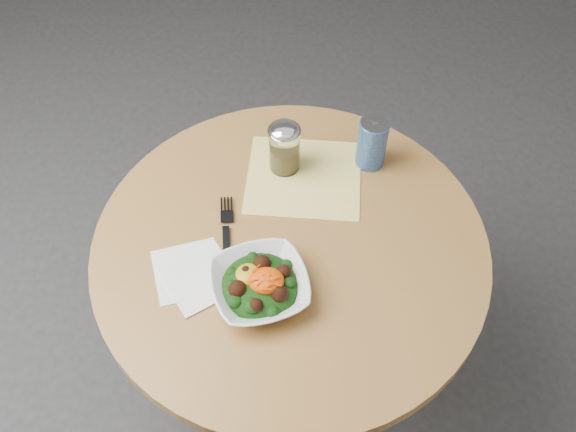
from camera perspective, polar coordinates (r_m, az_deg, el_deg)
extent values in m
plane|color=#2D2D30|center=(2.11, 0.14, -14.09)|extent=(6.00, 6.00, 0.00)
cylinder|color=black|center=(2.10, 0.14, -13.93)|extent=(0.52, 0.52, 0.03)
cylinder|color=black|center=(1.79, 0.17, -9.63)|extent=(0.10, 0.10, 0.71)
cylinder|color=#BC8543|center=(1.47, 0.20, -2.83)|extent=(0.90, 0.90, 0.04)
cube|color=yellow|center=(1.57, 1.41, 3.46)|extent=(0.30, 0.28, 0.00)
cube|color=white|center=(1.43, -8.87, -4.84)|extent=(0.18, 0.18, 0.00)
cube|color=white|center=(1.41, -7.77, -5.45)|extent=(0.20, 0.20, 0.00)
imported|color=white|center=(1.36, -2.53, -6.23)|extent=(0.25, 0.25, 0.05)
ellipsoid|color=black|center=(1.36, -2.53, -6.26)|extent=(0.17, 0.17, 0.06)
ellipsoid|color=#C19813|center=(1.35, -3.57, -5.17)|extent=(0.05, 0.05, 0.02)
ellipsoid|color=#F04E05|center=(1.33, -1.96, -5.76)|extent=(0.08, 0.06, 0.03)
cube|color=black|center=(1.43, -5.47, -3.30)|extent=(0.03, 0.15, 0.00)
cube|color=black|center=(1.50, -5.47, 0.47)|extent=(0.03, 0.08, 0.00)
cylinder|color=silver|center=(1.55, -0.32, 5.85)|extent=(0.07, 0.07, 0.11)
cylinder|color=olive|center=(1.57, -0.31, 5.23)|extent=(0.06, 0.06, 0.06)
cylinder|color=silver|center=(1.50, -0.33, 7.45)|extent=(0.08, 0.08, 0.01)
ellipsoid|color=silver|center=(1.50, -0.33, 7.63)|extent=(0.07, 0.07, 0.03)
cylinder|color=navy|center=(1.57, 7.47, 6.44)|extent=(0.07, 0.07, 0.13)
cylinder|color=#B2B2B9|center=(1.52, 7.74, 8.22)|extent=(0.07, 0.07, 0.00)
cube|color=#B2B2B9|center=(1.52, 7.66, 8.52)|extent=(0.02, 0.02, 0.00)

